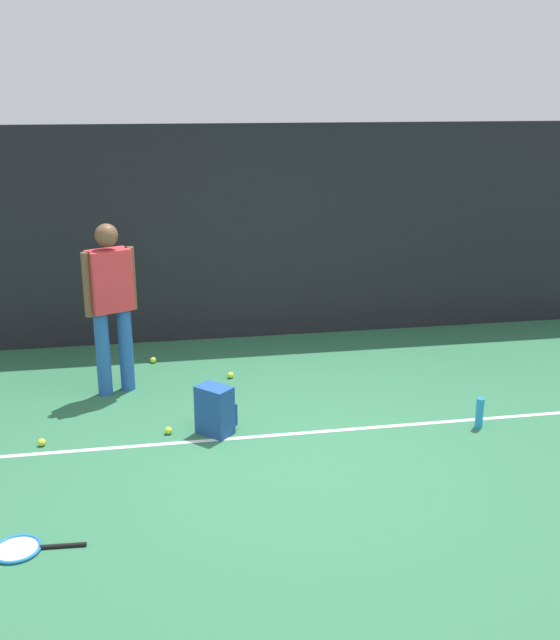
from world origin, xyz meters
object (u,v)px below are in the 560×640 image
tennis_ball_mid_court (42,442)px  tennis_ball_far_left (153,360)px  tennis_player (111,299)px  backpack (216,411)px  tennis_ball_near_player (230,375)px  tennis_racket (21,549)px  tennis_ball_by_fence (168,431)px  water_bottle (480,413)px

tennis_ball_mid_court → tennis_ball_far_left: (0.96, 1.86, 0.00)m
tennis_player → tennis_ball_far_left: tennis_player is taller
backpack → tennis_ball_near_player: 1.30m
tennis_player → backpack: tennis_player is taller
tennis_racket → tennis_ball_mid_court: size_ratio=9.41×
tennis_racket → tennis_ball_by_fence: (1.01, 1.57, 0.02)m
backpack → tennis_ball_by_fence: size_ratio=6.67×
tennis_racket → water_bottle: size_ratio=2.24×
backpack → water_bottle: (2.33, -0.30, -0.07)m
tennis_ball_by_fence → tennis_ball_mid_court: (-1.07, -0.04, 0.00)m
tennis_racket → tennis_ball_by_fence: bearing=-119.4°
tennis_ball_near_player → tennis_ball_by_fence: same height
tennis_racket → water_bottle: 3.95m
tennis_ball_by_fence → tennis_ball_far_left: same height
backpack → water_bottle: size_ratio=1.58×
backpack → tennis_ball_far_left: (-0.53, 1.86, -0.18)m
tennis_ball_by_fence → water_bottle: size_ratio=0.24×
tennis_ball_far_left → water_bottle: bearing=-37.1°
backpack → tennis_ball_near_player: (0.26, 1.26, -0.18)m
tennis_racket → backpack: 2.10m
tennis_racket → tennis_ball_near_player: 3.26m
backpack → tennis_ball_far_left: 1.95m
backpack → tennis_ball_mid_court: bearing=45.8°
tennis_racket → tennis_ball_far_left: bearing=-101.5°
tennis_ball_mid_court → water_bottle: bearing=-4.5°
tennis_ball_near_player → water_bottle: water_bottle is taller
tennis_player → tennis_ball_far_left: 1.26m
tennis_ball_near_player → tennis_ball_mid_court: size_ratio=1.00×
backpack → tennis_ball_near_player: backpack is taller
tennis_racket → tennis_ball_far_left: tennis_ball_far_left is taller
tennis_ball_mid_court → tennis_ball_far_left: same height
tennis_ball_near_player → tennis_ball_by_fence: (-0.68, -1.22, 0.00)m
tennis_ball_near_player → tennis_player: bearing=-172.2°
tennis_racket → water_bottle: water_bottle is taller
tennis_ball_near_player → tennis_ball_far_left: bearing=143.0°
tennis_ball_by_fence → water_bottle: water_bottle is taller
tennis_racket → tennis_ball_far_left: 3.51m
tennis_ball_far_left → backpack: bearing=-74.1°
backpack → tennis_ball_far_left: bearing=-28.4°
tennis_racket → backpack: size_ratio=1.41×
tennis_racket → tennis_ball_near_player: (1.69, 2.79, 0.02)m
tennis_ball_far_left → tennis_player: bearing=-115.6°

